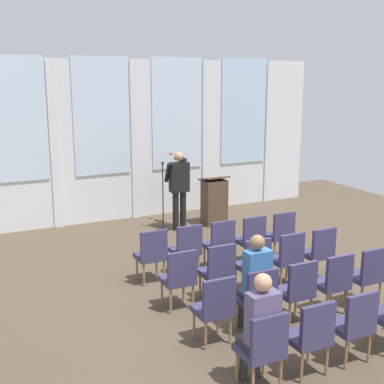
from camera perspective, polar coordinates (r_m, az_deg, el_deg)
ground_plane at (r=8.30m, az=7.66°, el=-11.66°), size 14.01×14.01×0.00m
rear_partition at (r=12.49m, az=-5.56°, el=6.08°), size 9.46×0.14×3.82m
speaker at (r=11.46m, az=-1.46°, el=0.84°), size 0.52×0.69×1.78m
mic_stand at (r=11.62m, az=-3.20°, el=-2.56°), size 0.28×0.28×1.55m
lectern at (r=11.98m, az=2.47°, el=-1.00°), size 0.60×0.48×1.16m
chair_r0_c0 at (r=8.68m, az=-4.48°, el=-6.66°), size 0.46×0.44×0.94m
chair_r0_c1 at (r=8.92m, az=-0.58°, el=-6.08°), size 0.46×0.44×0.94m
chair_r0_c2 at (r=9.20m, az=3.09°, el=-5.50°), size 0.46×0.44×0.94m
chair_r0_c3 at (r=9.51m, az=6.53°, el=-4.94°), size 0.46×0.44×0.94m
chair_r0_c4 at (r=9.86m, az=9.73°, el=-4.40°), size 0.46×0.44×0.94m
chair_r1_c0 at (r=7.71m, az=-1.42°, el=-9.20°), size 0.46×0.44×0.94m
chair_r1_c1 at (r=7.98m, az=2.87°, el=-8.44°), size 0.46×0.44×0.94m
chair_r1_c2 at (r=8.29m, az=6.84°, el=-7.68°), size 0.46×0.44×0.94m
chair_r1_c3 at (r=8.64m, az=10.49°, el=-6.95°), size 0.46×0.44×0.94m
chair_r1_c4 at (r=9.02m, az=13.85°, el=-6.25°), size 0.46×0.44×0.94m
chair_r2_c0 at (r=6.79m, az=2.56°, el=-12.41°), size 0.46×0.44×0.94m
chair_r2_c1 at (r=7.09m, az=7.26°, el=-11.36°), size 0.46×0.44×0.94m
audience_r2_c1 at (r=7.06m, az=6.97°, el=-9.44°), size 0.36×0.39×1.38m
chair_r2_c2 at (r=7.44m, az=11.52°, el=-10.33°), size 0.46×0.44×0.94m
chair_r2_c3 at (r=7.83m, az=15.36°, el=-9.35°), size 0.46×0.44×0.94m
chair_r2_c4 at (r=8.24m, az=18.81°, el=-8.43°), size 0.46×0.44×0.94m
chair_r3_c0 at (r=5.94m, az=7.87°, el=-16.49°), size 0.46×0.44×0.94m
audience_r3_c0 at (r=5.90m, az=7.50°, el=-14.31°), size 0.36×0.39×1.36m
chair_r3_c1 at (r=6.29m, az=12.98°, el=-14.97°), size 0.46×0.44×0.94m
chair_r3_c2 at (r=6.67m, az=17.46°, el=-13.52°), size 0.46×0.44×0.94m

